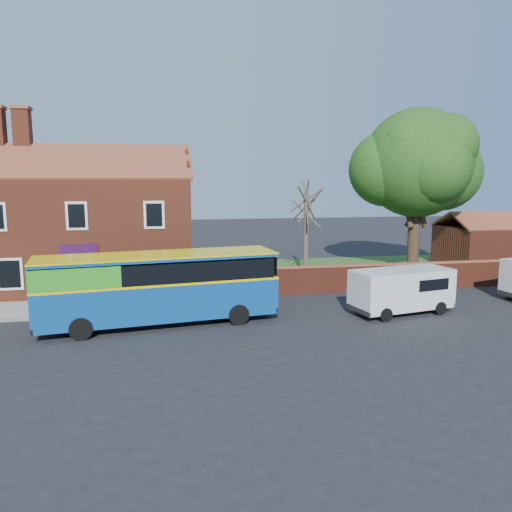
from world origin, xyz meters
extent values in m
plane|color=black|center=(0.00, 0.00, 0.00)|extent=(120.00, 120.00, 0.00)
cube|color=gray|center=(-7.00, 5.75, 0.06)|extent=(18.00, 3.50, 0.12)
cube|color=slate|center=(-7.00, 4.00, 0.07)|extent=(18.00, 0.15, 0.14)
cube|color=#426B28|center=(13.00, 13.00, 0.02)|extent=(26.00, 12.00, 0.04)
cube|color=brown|center=(-7.00, 11.50, 3.25)|extent=(12.00, 8.00, 6.50)
cube|color=brown|center=(-7.00, 9.50, 7.50)|extent=(12.30, 4.08, 2.16)
cube|color=brown|center=(-7.00, 13.50, 7.50)|extent=(12.30, 4.08, 2.16)
cube|color=brown|center=(-10.40, 11.50, 9.40)|extent=(0.90, 0.90, 2.20)
cube|color=black|center=(-7.00, 7.47, 4.60)|extent=(1.10, 0.06, 1.50)
cube|color=#4C0F19|center=(-7.00, 7.45, 1.10)|extent=(0.95, 0.04, 2.10)
cube|color=silver|center=(-7.00, 7.47, 1.15)|extent=(1.20, 0.06, 2.30)
cube|color=#310B34|center=(-7.00, 7.44, 2.80)|extent=(2.00, 0.06, 0.60)
cube|color=maroon|center=(13.00, 7.00, 0.75)|extent=(22.00, 0.30, 1.50)
cube|color=brown|center=(13.00, 7.00, 1.55)|extent=(22.00, 0.38, 0.10)
cube|color=maroon|center=(22.00, 13.00, 1.50)|extent=(8.00, 5.00, 3.00)
cube|color=brown|center=(22.00, 11.75, 3.55)|extent=(8.20, 2.56, 1.24)
cube|color=brown|center=(22.00, 14.25, 3.55)|extent=(8.20, 2.56, 1.24)
cube|color=#0C438E|center=(-2.79, 2.34, 1.21)|extent=(10.79, 4.11, 1.67)
cube|color=#DDBD0B|center=(-2.79, 2.34, 2.04)|extent=(10.82, 4.13, 0.10)
cube|color=black|center=(-2.79, 2.34, 2.54)|extent=(10.38, 4.07, 0.84)
cube|color=green|center=(-6.23, 1.84, 2.54)|extent=(3.92, 3.15, 0.89)
cube|color=#0C438E|center=(-2.79, 2.34, 3.11)|extent=(10.79, 4.11, 0.14)
cube|color=#DDBD0B|center=(-2.79, 2.34, 3.19)|extent=(10.84, 4.15, 0.06)
cylinder|color=black|center=(-5.95, 0.64, 0.47)|extent=(0.98, 0.41, 0.95)
cylinder|color=black|center=(-6.30, 3.08, 0.47)|extent=(0.98, 0.41, 0.95)
cylinder|color=black|center=(0.72, 1.60, 0.47)|extent=(0.98, 0.41, 0.95)
cylinder|color=black|center=(0.37, 4.04, 0.47)|extent=(0.98, 0.41, 0.95)
cube|color=silver|center=(8.84, 2.08, 1.24)|extent=(5.25, 2.93, 1.88)
cube|color=black|center=(11.02, 2.53, 1.54)|extent=(0.42, 1.67, 0.74)
cube|color=black|center=(11.23, 2.57, 0.40)|extent=(0.50, 1.96, 0.24)
cylinder|color=black|center=(7.47, 0.85, 0.33)|extent=(0.68, 0.35, 0.65)
cylinder|color=black|center=(7.10, 2.68, 0.33)|extent=(0.68, 0.35, 0.65)
cylinder|color=black|center=(10.58, 1.49, 0.33)|extent=(0.68, 0.35, 0.65)
cylinder|color=black|center=(10.21, 3.31, 0.33)|extent=(0.68, 0.35, 0.65)
cylinder|color=black|center=(16.36, 3.97, 0.34)|extent=(0.70, 0.31, 0.67)
cylinder|color=black|center=(14.28, 11.36, 2.32)|extent=(0.81, 0.81, 4.64)
sphere|color=#32621E|center=(14.28, 11.36, 7.56)|extent=(7.26, 7.26, 7.26)
sphere|color=#32621E|center=(16.39, 11.76, 6.96)|extent=(5.24, 5.24, 5.24)
sphere|color=#32621E|center=(12.36, 11.96, 7.16)|extent=(5.04, 5.04, 5.04)
cylinder|color=#4C4238|center=(6.56, 11.03, 2.79)|extent=(0.32, 0.32, 5.59)
cylinder|color=#4C4238|center=(6.56, 11.03, 4.79)|extent=(0.33, 2.73, 2.19)
cylinder|color=#4C4238|center=(6.56, 11.03, 4.59)|extent=(1.42, 2.01, 2.01)
cylinder|color=#4C4238|center=(6.56, 11.03, 4.99)|extent=(2.29, 1.05, 2.23)
camera|label=1|loc=(-2.42, -20.02, 6.58)|focal=35.00mm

